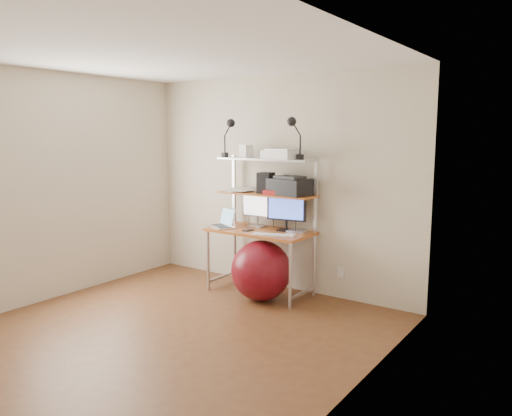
# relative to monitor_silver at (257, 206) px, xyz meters

# --- Properties ---
(room) EXTENTS (3.60, 3.60, 3.60)m
(room) POSITION_rel_monitor_silver_xyz_m (0.15, -1.59, 0.27)
(room) COLOR brown
(room) RESTS_ON ground
(computer_desk) EXTENTS (1.20, 0.60, 1.57)m
(computer_desk) POSITION_rel_monitor_silver_xyz_m (0.15, -0.09, -0.03)
(computer_desk) COLOR #A85020
(computer_desk) RESTS_ON ground
(desktop) EXTENTS (1.20, 0.60, 0.00)m
(desktop) POSITION_rel_monitor_silver_xyz_m (0.15, -0.15, -0.24)
(desktop) COLOR #A85020
(desktop) RESTS_ON computer_desk
(mid_shelf) EXTENTS (1.18, 0.34, 0.00)m
(mid_shelf) POSITION_rel_monitor_silver_xyz_m (0.15, -0.02, 0.17)
(mid_shelf) COLOR #A85020
(mid_shelf) RESTS_ON computer_desk
(top_shelf) EXTENTS (1.18, 0.34, 0.00)m
(top_shelf) POSITION_rel_monitor_silver_xyz_m (0.15, -0.02, 0.57)
(top_shelf) COLOR #BDBCC1
(top_shelf) RESTS_ON computer_desk
(floor) EXTENTS (3.60, 3.60, 0.00)m
(floor) POSITION_rel_monitor_silver_xyz_m (0.15, -1.59, -0.98)
(floor) COLOR brown
(floor) RESTS_ON ground
(wall_outlet) EXTENTS (0.08, 0.01, 0.12)m
(wall_outlet) POSITION_rel_monitor_silver_xyz_m (1.00, 0.19, -0.68)
(wall_outlet) COLOR white
(wall_outlet) RESTS_ON room
(monitor_silver) EXTENTS (0.41, 0.14, 0.46)m
(monitor_silver) POSITION_rel_monitor_silver_xyz_m (0.00, 0.00, 0.00)
(monitor_silver) COLOR #B3B3B8
(monitor_silver) RESTS_ON desktop
(monitor_black) EXTENTS (0.46, 0.16, 0.46)m
(monitor_black) POSITION_rel_monitor_silver_xyz_m (0.41, -0.01, -0.01)
(monitor_black) COLOR black
(monitor_black) RESTS_ON desktop
(laptop) EXTENTS (0.41, 0.37, 0.29)m
(laptop) POSITION_rel_monitor_silver_xyz_m (-0.31, -0.24, -0.20)
(laptop) COLOR silver
(laptop) RESTS_ON desktop
(keyboard) EXTENTS (0.40, 0.23, 0.01)m
(keyboard) POSITION_rel_monitor_silver_xyz_m (0.40, -0.32, -0.24)
(keyboard) COLOR white
(keyboard) RESTS_ON desktop
(mouse) EXTENTS (0.10, 0.06, 0.03)m
(mouse) POSITION_rel_monitor_silver_xyz_m (0.62, -0.26, -0.23)
(mouse) COLOR white
(mouse) RESTS_ON desktop
(mac_mini) EXTENTS (0.22, 0.22, 0.04)m
(mac_mini) POSITION_rel_monitor_silver_xyz_m (0.58, -0.06, -0.22)
(mac_mini) COLOR silver
(mac_mini) RESTS_ON desktop
(phone) EXTENTS (0.08, 0.14, 0.01)m
(phone) POSITION_rel_monitor_silver_xyz_m (0.06, -0.26, -0.24)
(phone) COLOR black
(phone) RESTS_ON desktop
(printer) EXTENTS (0.49, 0.37, 0.21)m
(printer) POSITION_rel_monitor_silver_xyz_m (0.45, -0.02, 0.27)
(printer) COLOR black
(printer) RESTS_ON mid_shelf
(nas_cube) EXTENTS (0.18, 0.18, 0.24)m
(nas_cube) POSITION_rel_monitor_silver_xyz_m (0.14, -0.02, 0.29)
(nas_cube) COLOR black
(nas_cube) RESTS_ON mid_shelf
(red_box) EXTENTS (0.19, 0.14, 0.05)m
(red_box) POSITION_rel_monitor_silver_xyz_m (0.27, -0.10, 0.19)
(red_box) COLOR #B11C20
(red_box) RESTS_ON mid_shelf
(scanner) EXTENTS (0.46, 0.34, 0.11)m
(scanner) POSITION_rel_monitor_silver_xyz_m (0.36, -0.05, 0.62)
(scanner) COLOR white
(scanner) RESTS_ON top_shelf
(box_white) EXTENTS (0.15, 0.14, 0.15)m
(box_white) POSITION_rel_monitor_silver_xyz_m (-0.12, -0.05, 0.64)
(box_white) COLOR white
(box_white) RESTS_ON top_shelf
(box_grey) EXTENTS (0.12, 0.12, 0.10)m
(box_grey) POSITION_rel_monitor_silver_xyz_m (-0.16, 0.03, 0.62)
(box_grey) COLOR #2E2E30
(box_grey) RESTS_ON top_shelf
(clip_lamp_left) EXTENTS (0.18, 0.10, 0.45)m
(clip_lamp_left) POSITION_rel_monitor_silver_xyz_m (-0.31, -0.11, 0.89)
(clip_lamp_left) COLOR black
(clip_lamp_left) RESTS_ON top_shelf
(clip_lamp_right) EXTENTS (0.18, 0.10, 0.45)m
(clip_lamp_right) POSITION_rel_monitor_silver_xyz_m (0.53, -0.08, 0.90)
(clip_lamp_right) COLOR black
(clip_lamp_right) RESTS_ON top_shelf
(exercise_ball) EXTENTS (0.67, 0.67, 0.67)m
(exercise_ball) POSITION_rel_monitor_silver_xyz_m (0.30, -0.35, -0.65)
(exercise_ball) COLOR maroon
(exercise_ball) RESTS_ON floor
(paper_stack) EXTENTS (0.37, 0.42, 0.03)m
(paper_stack) POSITION_rel_monitor_silver_xyz_m (-0.23, -0.02, 0.18)
(paper_stack) COLOR white
(paper_stack) RESTS_ON mid_shelf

